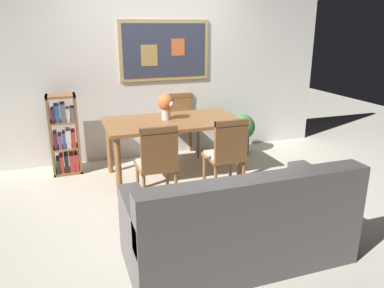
% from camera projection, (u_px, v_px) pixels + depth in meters
% --- Properties ---
extents(ground_plane, '(12.00, 12.00, 0.00)m').
position_uv_depth(ground_plane, '(191.00, 193.00, 4.38)').
color(ground_plane, beige).
extents(wall_back_with_painting, '(5.20, 0.14, 2.60)m').
position_uv_depth(wall_back_with_painting, '(156.00, 66.00, 5.37)').
color(wall_back_with_painting, silver).
rests_on(wall_back_with_painting, ground_plane).
extents(dining_table, '(1.67, 0.92, 0.74)m').
position_uv_depth(dining_table, '(173.00, 127.00, 4.71)').
color(dining_table, brown).
rests_on(dining_table, ground_plane).
extents(dining_chair_near_left, '(0.40, 0.41, 0.91)m').
position_uv_depth(dining_chair_near_left, '(157.00, 160.00, 3.90)').
color(dining_chair_near_left, brown).
rests_on(dining_chair_near_left, ground_plane).
extents(dining_chair_far_right, '(0.40, 0.41, 0.91)m').
position_uv_depth(dining_chair_far_right, '(182.00, 119.00, 5.55)').
color(dining_chair_far_right, brown).
rests_on(dining_chair_far_right, ground_plane).
extents(dining_chair_near_right, '(0.40, 0.41, 0.91)m').
position_uv_depth(dining_chair_near_right, '(227.00, 151.00, 4.17)').
color(dining_chair_near_right, brown).
rests_on(dining_chair_near_right, ground_plane).
extents(leather_couch, '(1.80, 0.84, 0.84)m').
position_uv_depth(leather_couch, '(239.00, 227.00, 3.04)').
color(leather_couch, '#514C4C').
rests_on(leather_couch, ground_plane).
extents(bookshelf, '(0.36, 0.28, 1.04)m').
position_uv_depth(bookshelf, '(65.00, 137.00, 4.87)').
color(bookshelf, brown).
rests_on(bookshelf, ground_plane).
extents(potted_ivy, '(0.38, 0.38, 0.60)m').
position_uv_depth(potted_ivy, '(242.00, 130.00, 5.67)').
color(potted_ivy, '#B2ADA3').
rests_on(potted_ivy, ground_plane).
extents(flower_vase, '(0.21, 0.21, 0.32)m').
position_uv_depth(flower_vase, '(166.00, 104.00, 4.66)').
color(flower_vase, beige).
rests_on(flower_vase, dining_table).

